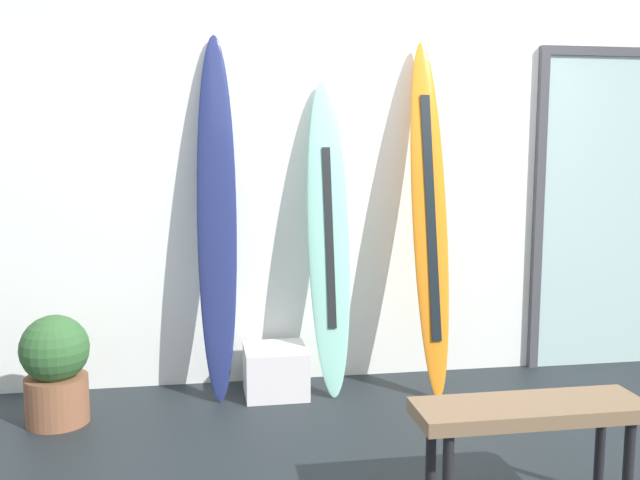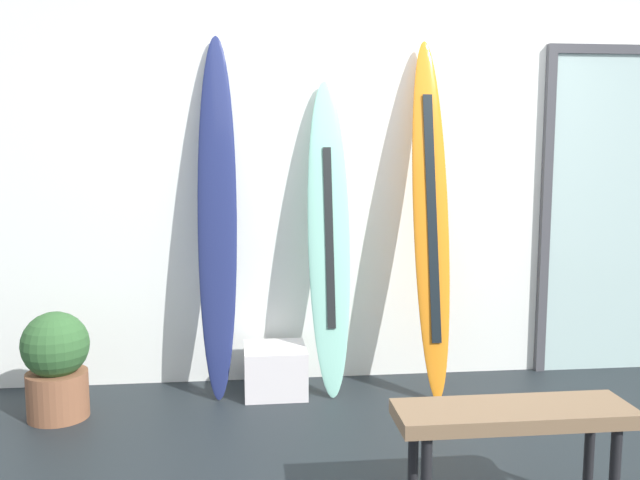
{
  "view_description": "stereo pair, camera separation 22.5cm",
  "coord_description": "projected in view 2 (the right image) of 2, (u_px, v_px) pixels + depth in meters",
  "views": [
    {
      "loc": [
        -1.04,
        -3.24,
        1.53
      ],
      "look_at": [
        -0.35,
        0.95,
        0.96
      ],
      "focal_mm": 39.18,
      "sensor_mm": 36.0,
      "label": 1
    },
    {
      "loc": [
        -0.82,
        -3.27,
        1.53
      ],
      "look_at": [
        -0.35,
        0.95,
        0.96
      ],
      "focal_mm": 39.18,
      "sensor_mm": 36.0,
      "label": 2
    }
  ],
  "objects": [
    {
      "name": "display_block_left",
      "position": [
        275.0,
        370.0,
        4.34
      ],
      "size": [
        0.38,
        0.38,
        0.3
      ],
      "color": "silver",
      "rests_on": "ground"
    },
    {
      "name": "potted_plant",
      "position": [
        56.0,
        363.0,
        3.92
      ],
      "size": [
        0.37,
        0.37,
        0.61
      ],
      "color": "brown",
      "rests_on": "ground"
    },
    {
      "name": "ground",
      "position": [
        410.0,
        456.0,
        3.52
      ],
      "size": [
        8.0,
        8.0,
        0.04
      ],
      "primitive_type": "cube",
      "color": "#1F2629"
    },
    {
      "name": "surfboard_seafoam",
      "position": [
        329.0,
        240.0,
        4.31
      ],
      "size": [
        0.28,
        0.42,
        1.94
      ],
      "color": "#87CCB7",
      "rests_on": "ground"
    },
    {
      "name": "wall_back",
      "position": [
        367.0,
        166.0,
        4.61
      ],
      "size": [
        7.2,
        0.2,
        2.8
      ],
      "primitive_type": "cube",
      "color": "white",
      "rests_on": "ground"
    },
    {
      "name": "glass_door",
      "position": [
        614.0,
        207.0,
        4.71
      ],
      "size": [
        1.03,
        0.06,
        2.19
      ],
      "color": "silver",
      "rests_on": "ground"
    },
    {
      "name": "surfboard_navy",
      "position": [
        217.0,
        220.0,
        4.24
      ],
      "size": [
        0.25,
        0.39,
        2.21
      ],
      "color": "navy",
      "rests_on": "ground"
    },
    {
      "name": "surfboard_sunset",
      "position": [
        431.0,
        217.0,
        4.29
      ],
      "size": [
        0.22,
        0.53,
        2.19
      ],
      "color": "orange",
      "rests_on": "ground"
    },
    {
      "name": "bench",
      "position": [
        513.0,
        423.0,
        2.83
      ],
      "size": [
        0.97,
        0.3,
        0.48
      ],
      "color": "#826447",
      "rests_on": "ground"
    }
  ]
}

